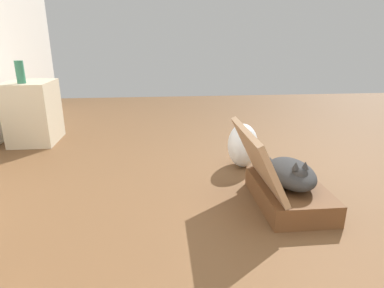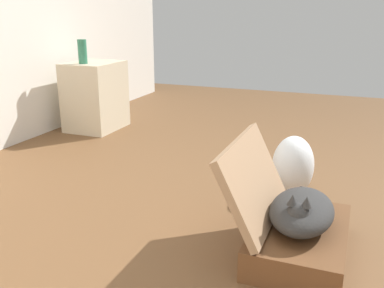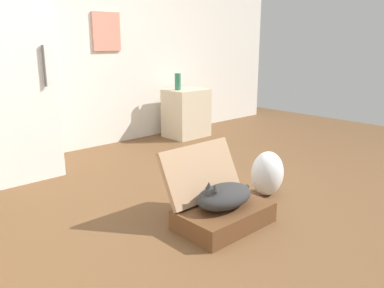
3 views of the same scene
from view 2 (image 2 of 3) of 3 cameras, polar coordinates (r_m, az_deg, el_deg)
The scene contains 7 objects.
ground_plane at distance 2.40m, azimuth 8.66°, elevation -9.59°, with size 7.68×7.68×0.00m, color brown.
suitcase_base at distance 2.09m, azimuth 13.98°, elevation -12.19°, with size 0.64×0.41×0.14m, color brown.
suitcase_lid at distance 2.01m, azimuth 8.14°, elevation -4.79°, with size 0.64×0.41×0.04m, color #9B7756.
cat at distance 2.01m, azimuth 14.25°, elevation -8.57°, with size 0.52×0.28×0.20m.
plastic_bag_white at distance 2.66m, azimuth 13.16°, elevation -2.82°, with size 0.29×0.25×0.37m, color silver.
side_table at distance 4.14m, azimuth -12.64°, elevation 6.20°, with size 0.51×0.43×0.62m, color beige.
vase_tall at distance 3.99m, azimuth -14.25°, elevation 11.73°, with size 0.08×0.08×0.21m, color #2D7051.
Camera 2 is at (-2.10, -0.45, 1.08)m, focal length 40.45 mm.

